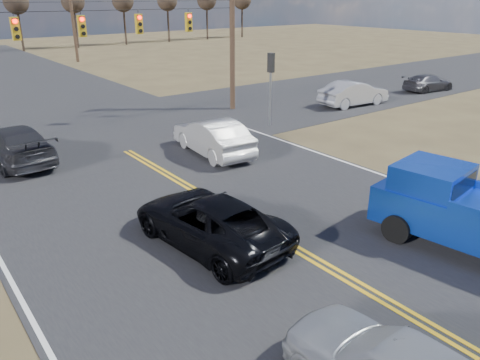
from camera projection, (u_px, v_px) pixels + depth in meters
ground at (377, 297)px, 11.14m from camera, size 160.00×160.00×0.00m
road_main at (170, 177)px, 18.54m from camera, size 14.00×120.00×0.02m
road_cross at (95, 133)px, 24.45m from camera, size 120.00×12.00×0.02m
signal_gantry at (94, 31)px, 22.71m from camera, size 19.60×4.83×10.00m
utility_poles at (90, 29)px, 21.78m from camera, size 19.60×58.32×10.00m
treeline at (30, 12)px, 28.97m from camera, size 87.00×117.80×7.40m
pickup_truck at (476, 215)px, 12.83m from camera, size 3.03×6.15×2.21m
black_suv at (210, 221)px, 13.33m from camera, size 2.91×5.38×1.43m
white_car_queue at (213, 137)px, 20.89m from camera, size 2.15×5.01×1.60m
dgrey_car_queue at (15, 145)px, 19.85m from camera, size 2.55×5.55×1.57m
cross_car_east_near at (354, 93)px, 30.15m from camera, size 2.14×4.94×1.58m
cross_car_east_far at (428, 83)px, 34.75m from camera, size 2.28×4.40×1.22m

